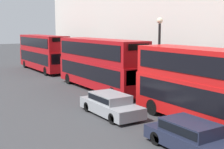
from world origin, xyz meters
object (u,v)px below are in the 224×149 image
object	(u,v)px
bus_second_in_queue	(100,62)
pedestrian	(126,77)
car_dark_sedan	(191,135)
bus_leading	(220,86)
car_hatchback	(111,104)
bus_third_in_queue	(43,51)

from	to	relation	value
bus_second_in_queue	pedestrian	distance (m)	3.30
pedestrian	car_dark_sedan	bearing A→B (deg)	-113.83
bus_leading	car_dark_sedan	size ratio (longest dim) A/B	2.52
bus_leading	bus_second_in_queue	bearing A→B (deg)	90.00
car_dark_sedan	pedestrian	world-z (taller)	pedestrian
bus_leading	pedestrian	xyz separation A→B (m)	(2.87, 12.87, -1.55)
bus_second_in_queue	car_hatchback	xyz separation A→B (m)	(-3.40, -7.31, -1.70)
bus_leading	car_dark_sedan	bearing A→B (deg)	-158.63
bus_third_in_queue	pedestrian	world-z (taller)	bus_third_in_queue
bus_second_in_queue	pedestrian	world-z (taller)	bus_second_in_queue
bus_third_in_queue	bus_second_in_queue	bearing A→B (deg)	-90.00
pedestrian	car_hatchback	bearing A→B (deg)	-129.92
bus_third_in_queue	car_hatchback	size ratio (longest dim) A/B	2.34
car_dark_sedan	bus_second_in_queue	bearing A→B (deg)	76.37
pedestrian	bus_leading	bearing A→B (deg)	-102.58
bus_leading	car_hatchback	world-z (taller)	bus_leading
bus_third_in_queue	pedestrian	bearing A→B (deg)	-78.45
car_hatchback	bus_second_in_queue	bearing A→B (deg)	65.07
bus_third_in_queue	car_dark_sedan	xyz separation A→B (m)	(-3.40, -28.26, -1.72)
bus_leading	bus_third_in_queue	size ratio (longest dim) A/B	1.00
bus_third_in_queue	car_hatchback	xyz separation A→B (m)	(-3.40, -21.55, -1.71)
car_dark_sedan	car_hatchback	bearing A→B (deg)	90.00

